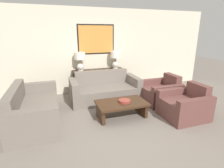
# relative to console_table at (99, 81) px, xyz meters

# --- Properties ---
(ground_plane) EXTENTS (20.00, 20.00, 0.00)m
(ground_plane) POSITION_rel_console_table_xyz_m (0.00, -2.18, -0.38)
(ground_plane) COLOR slate
(back_wall) EXTENTS (8.11, 0.12, 2.65)m
(back_wall) POSITION_rel_console_table_xyz_m (0.00, 0.26, 0.95)
(back_wall) COLOR beige
(back_wall) RESTS_ON ground_plane
(console_table) EXTENTS (1.65, 0.37, 0.77)m
(console_table) POSITION_rel_console_table_xyz_m (0.00, 0.00, 0.00)
(console_table) COLOR #332319
(console_table) RESTS_ON ground_plane
(table_lamp_left) EXTENTS (0.33, 0.33, 0.57)m
(table_lamp_left) POSITION_rel_console_table_xyz_m (-0.57, 0.00, 0.75)
(table_lamp_left) COLOR silver
(table_lamp_left) RESTS_ON console_table
(table_lamp_right) EXTENTS (0.33, 0.33, 0.57)m
(table_lamp_right) POSITION_rel_console_table_xyz_m (0.57, 0.00, 0.75)
(table_lamp_right) COLOR silver
(table_lamp_right) RESTS_ON console_table
(couch_by_back_wall) EXTENTS (1.95, 0.94, 0.82)m
(couch_by_back_wall) POSITION_rel_console_table_xyz_m (0.00, -0.69, -0.10)
(couch_by_back_wall) COLOR slate
(couch_by_back_wall) RESTS_ON ground_plane
(couch_by_side) EXTENTS (0.94, 1.95, 0.82)m
(couch_by_side) POSITION_rel_console_table_xyz_m (-1.85, -1.46, -0.10)
(couch_by_side) COLOR slate
(couch_by_side) RESTS_ON ground_plane
(coffee_table) EXTENTS (1.15, 0.68, 0.37)m
(coffee_table) POSITION_rel_console_table_xyz_m (0.06, -1.87, -0.11)
(coffee_table) COLOR #3D2616
(coffee_table) RESTS_ON ground_plane
(decorative_bowl) EXTENTS (0.28, 0.28, 0.05)m
(decorative_bowl) POSITION_rel_console_table_xyz_m (0.13, -1.89, 0.01)
(decorative_bowl) COLOR #93382D
(decorative_bowl) RESTS_ON coffee_table
(armchair_near_back_wall) EXTENTS (0.94, 0.87, 0.78)m
(armchair_near_back_wall) POSITION_rel_console_table_xyz_m (1.44, -1.39, -0.11)
(armchair_near_back_wall) COLOR brown
(armchair_near_back_wall) RESTS_ON ground_plane
(armchair_near_camera) EXTENTS (0.94, 0.87, 0.78)m
(armchair_near_camera) POSITION_rel_console_table_xyz_m (1.44, -2.35, -0.11)
(armchair_near_camera) COLOR brown
(armchair_near_camera) RESTS_ON ground_plane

